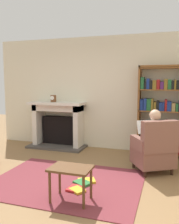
% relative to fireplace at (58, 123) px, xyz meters
% --- Properties ---
extents(ground, '(14.00, 14.00, 0.00)m').
position_rel_fireplace_xyz_m(ground, '(1.08, -2.30, -0.60)').
color(ground, olive).
extents(back_wall, '(5.60, 0.10, 2.70)m').
position_rel_fireplace_xyz_m(back_wall, '(1.08, 0.25, 0.75)').
color(back_wall, beige).
rests_on(back_wall, ground).
extents(area_rug, '(2.40, 1.80, 0.01)m').
position_rel_fireplace_xyz_m(area_rug, '(1.08, -2.00, -0.59)').
color(area_rug, brown).
rests_on(area_rug, ground).
extents(fireplace, '(1.42, 0.64, 1.13)m').
position_rel_fireplace_xyz_m(fireplace, '(0.00, 0.00, 0.00)').
color(fireplace, '#4C4742').
rests_on(fireplace, ground).
extents(mantel_clock, '(0.14, 0.14, 0.17)m').
position_rel_fireplace_xyz_m(mantel_clock, '(-0.08, -0.10, 0.62)').
color(mantel_clock, brown).
rests_on(mantel_clock, fireplace).
extents(bookshelf, '(1.03, 0.32, 1.98)m').
position_rel_fireplace_xyz_m(bookshelf, '(2.47, 0.03, 0.36)').
color(bookshelf, brown).
rests_on(bookshelf, ground).
extents(armchair_reading, '(0.87, 0.86, 0.97)m').
position_rel_fireplace_xyz_m(armchair_reading, '(2.41, -1.11, -0.17)').
color(armchair_reading, '#331E14').
rests_on(armchair_reading, ground).
extents(seated_reader, '(0.54, 0.59, 1.14)m').
position_rel_fireplace_xyz_m(seated_reader, '(2.35, -1.01, 0.02)').
color(seated_reader, silver).
rests_on(seated_reader, ground).
extents(side_table, '(0.56, 0.39, 0.48)m').
position_rel_fireplace_xyz_m(side_table, '(1.40, -2.57, -0.19)').
color(side_table, brown).
rests_on(side_table, ground).
extents(scattered_books, '(0.36, 0.65, 0.04)m').
position_rel_fireplace_xyz_m(scattered_books, '(1.36, -2.08, -0.57)').
color(scattered_books, '#267233').
rests_on(scattered_books, area_rug).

